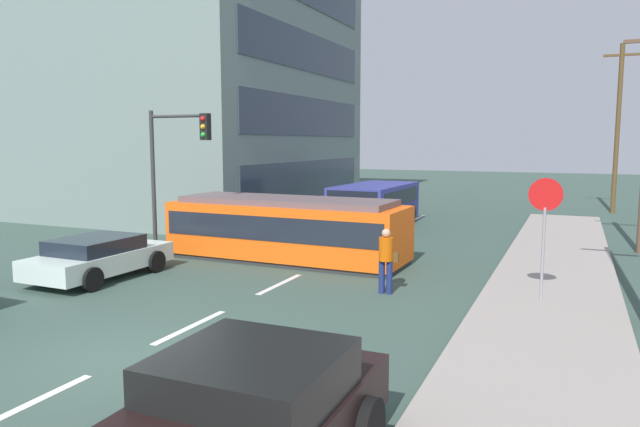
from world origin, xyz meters
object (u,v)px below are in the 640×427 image
object	(u,v)px
utility_pole_far	(618,126)
streetcar_tram	(287,228)
traffic_light_mast	(175,156)
city_bus	(375,203)
parked_sedan_mid	(99,257)
stop_sign	(545,214)
pedestrian_crossing	(386,257)

from	to	relation	value
utility_pole_far	streetcar_tram	bearing A→B (deg)	-119.55
traffic_light_mast	city_bus	bearing A→B (deg)	68.50
parked_sedan_mid	city_bus	bearing A→B (deg)	72.81
parked_sedan_mid	stop_sign	bearing A→B (deg)	9.98
city_bus	traffic_light_mast	world-z (taller)	traffic_light_mast
city_bus	streetcar_tram	bearing A→B (deg)	-91.63
pedestrian_crossing	parked_sedan_mid	xyz separation A→B (m)	(-7.93, -1.67, -0.32)
pedestrian_crossing	utility_pole_far	world-z (taller)	utility_pole_far
stop_sign	traffic_light_mast	size ratio (longest dim) A/B	0.59
utility_pole_far	stop_sign	bearing A→B (deg)	-96.98
parked_sedan_mid	utility_pole_far	size ratio (longest dim) A/B	0.46
stop_sign	streetcar_tram	bearing A→B (deg)	163.41
streetcar_tram	parked_sedan_mid	size ratio (longest dim) A/B	1.90
utility_pole_far	pedestrian_crossing	bearing A→B (deg)	-106.40
parked_sedan_mid	stop_sign	world-z (taller)	stop_sign
city_bus	parked_sedan_mid	distance (m)	13.34
pedestrian_crossing	traffic_light_mast	bearing A→B (deg)	168.34
parked_sedan_mid	stop_sign	xyz separation A→B (m)	(11.61, 2.04, 1.57)
streetcar_tram	city_bus	bearing A→B (deg)	88.37
parked_sedan_mid	streetcar_tram	bearing A→B (deg)	49.91
stop_sign	pedestrian_crossing	bearing A→B (deg)	-174.15
streetcar_tram	utility_pole_far	bearing A→B (deg)	60.45
city_bus	parked_sedan_mid	world-z (taller)	city_bus
city_bus	pedestrian_crossing	size ratio (longest dim) A/B	3.35
city_bus	utility_pole_far	distance (m)	14.81
streetcar_tram	stop_sign	xyz separation A→B (m)	(7.91, -2.36, 1.13)
streetcar_tram	traffic_light_mast	distance (m)	4.35
traffic_light_mast	streetcar_tram	bearing A→B (deg)	18.06
utility_pole_far	city_bus	bearing A→B (deg)	-135.32
parked_sedan_mid	stop_sign	size ratio (longest dim) A/B	1.44
utility_pole_far	parked_sedan_mid	bearing A→B (deg)	-121.79
streetcar_tram	utility_pole_far	size ratio (longest dim) A/B	0.88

